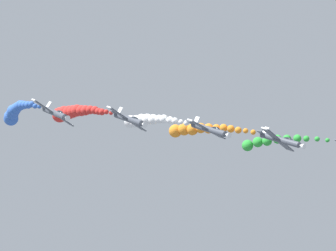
# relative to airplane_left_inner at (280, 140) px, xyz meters

# --- Properties ---
(smoke_trail_lead) EXTENTS (5.35, 19.80, 6.31)m
(smoke_trail_lead) POSITION_rel_airplane_left_inner_xyz_m (-9.27, -11.63, -4.49)
(smoke_trail_lead) COLOR green
(airplane_left_inner) EXTENTS (7.97, 10.35, 5.87)m
(airplane_left_inner) POSITION_rel_airplane_left_inner_xyz_m (0.00, 0.00, 0.00)
(airplane_left_inner) COLOR #474C56
(smoke_trail_left_inner) EXTENTS (7.37, 20.24, 4.64)m
(smoke_trail_left_inner) POSITION_rel_airplane_left_inner_xyz_m (3.41, -20.68, -1.69)
(smoke_trail_left_inner) COLOR orange
(airplane_right_inner) EXTENTS (8.49, 10.35, 5.03)m
(airplane_right_inner) POSITION_rel_airplane_left_inner_xyz_m (10.43, -8.17, 1.89)
(airplane_right_inner) COLOR #474C56
(smoke_trail_right_inner) EXTENTS (4.46, 18.62, 4.48)m
(smoke_trail_right_inner) POSITION_rel_airplane_left_inner_xyz_m (12.04, -27.32, 0.24)
(smoke_trail_right_inner) COLOR white
(airplane_left_outer) EXTENTS (7.97, 10.35, 5.88)m
(airplane_left_outer) POSITION_rel_airplane_left_inner_xyz_m (21.80, -17.92, 3.56)
(airplane_left_outer) COLOR #474C56
(smoke_trail_left_outer) EXTENTS (4.82, 21.36, 5.67)m
(smoke_trail_left_outer) POSITION_rel_airplane_left_inner_xyz_m (23.31, -39.42, 1.34)
(smoke_trail_left_outer) COLOR red
(airplane_right_outer) EXTENTS (7.71, 10.35, 6.22)m
(airplane_right_outer) POSITION_rel_airplane_left_inner_xyz_m (32.93, -26.06, 4.72)
(airplane_right_outer) COLOR #474C56
(smoke_trail_right_outer) EXTENTS (6.39, 32.38, 10.67)m
(smoke_trail_right_outer) POSITION_rel_airplane_left_inner_xyz_m (30.28, -56.76, -0.87)
(smoke_trail_right_outer) COLOR blue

